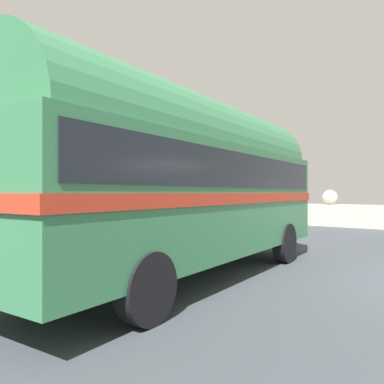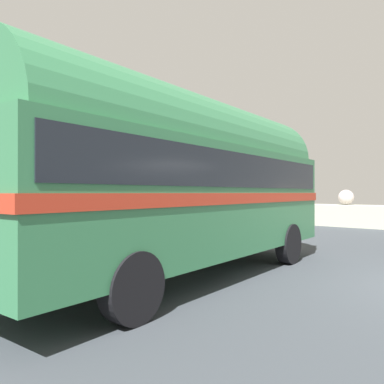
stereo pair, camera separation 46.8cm
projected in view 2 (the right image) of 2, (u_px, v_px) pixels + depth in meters
vintage_coach at (187, 177)px, 7.64m from camera, size 3.14×8.76×3.70m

